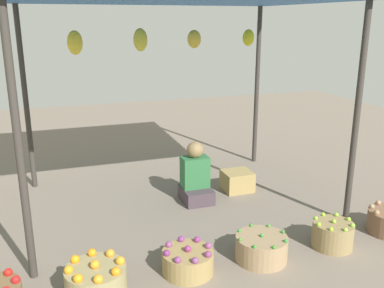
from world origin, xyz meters
TOP-DOWN VIEW (x-y plane):
  - ground_plane at (0.00, 0.00)m, footprint 14.00×14.00m
  - market_stall_structure at (-0.00, 0.01)m, footprint 3.71×2.62m
  - vendor_person at (0.26, -0.03)m, footprint 0.36×0.44m
  - basket_oranges at (-1.20, -1.64)m, footprint 0.51×0.51m
  - basket_purple_onions at (-0.36, -1.55)m, footprint 0.48×0.48m
  - basket_green_chilies at (0.39, -1.58)m, footprint 0.50×0.50m
  - basket_limes at (1.19, -1.59)m, footprint 0.41×0.41m
  - wooden_crate_near_vendor at (0.91, 0.10)m, footprint 0.38×0.35m

SIDE VIEW (x-z plane):
  - ground_plane at x=0.00m, z-range 0.00..0.00m
  - basket_purple_onions at x=-0.36m, z-range -0.02..0.25m
  - basket_green_chilies at x=0.39m, z-range -0.02..0.26m
  - wooden_crate_near_vendor at x=0.91m, z-range 0.00..0.27m
  - basket_limes at x=1.19m, z-range -0.02..0.29m
  - basket_oranges at x=-1.20m, z-range -0.03..0.32m
  - vendor_person at x=0.26m, z-range -0.09..0.69m
  - market_stall_structure at x=0.00m, z-range 1.07..3.55m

